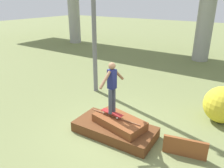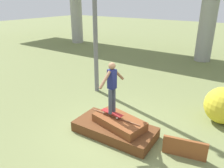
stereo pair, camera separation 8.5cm
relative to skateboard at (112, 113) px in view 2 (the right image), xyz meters
name	(u,v)px [view 2 (the right image)]	position (x,y,z in m)	size (l,w,h in m)	color
ground_plane	(115,134)	(0.12, -0.03, -0.74)	(80.00, 80.00, 0.00)	olive
scrap_pile	(116,127)	(0.16, -0.02, -0.48)	(2.70, 1.38, 0.66)	#5B3319
scrap_plank_loose	(185,148)	(2.34, 0.18, -0.46)	(1.18, 0.37, 0.56)	brown
skateboard	(112,113)	(0.00, 0.00, 0.00)	(0.81, 0.27, 0.09)	maroon
skater	(112,85)	(0.00, 0.00, 0.98)	(0.24, 1.14, 1.66)	#383D4C
bush_yellow_flowering	(223,105)	(2.83, 2.80, -0.08)	(1.31, 1.31, 1.31)	gold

